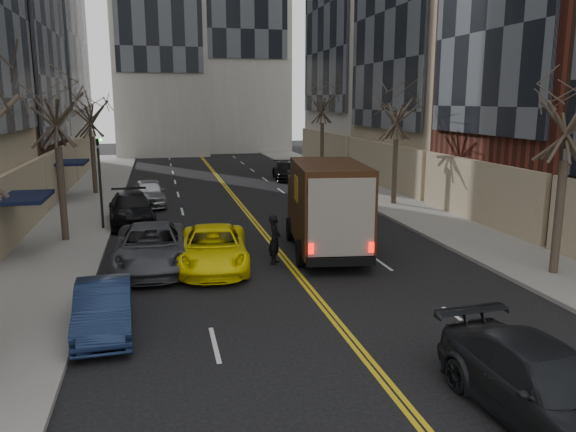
# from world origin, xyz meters

# --- Properties ---
(sidewalk_left) EXTENTS (4.00, 66.00, 0.15)m
(sidewalk_left) POSITION_xyz_m (-9.00, 27.00, 0.07)
(sidewalk_left) COLOR slate
(sidewalk_left) RESTS_ON ground
(sidewalk_right) EXTENTS (4.00, 66.00, 0.15)m
(sidewalk_right) POSITION_xyz_m (9.00, 27.00, 0.07)
(sidewalk_right) COLOR slate
(sidewalk_right) RESTS_ON ground
(tree_lf_mid) EXTENTS (3.20, 3.20, 8.91)m
(tree_lf_mid) POSITION_xyz_m (-8.80, 20.00, 6.60)
(tree_lf_mid) COLOR #382D23
(tree_lf_mid) RESTS_ON sidewalk_left
(tree_lf_far) EXTENTS (3.20, 3.20, 8.12)m
(tree_lf_far) POSITION_xyz_m (-8.80, 33.00, 6.02)
(tree_lf_far) COLOR #382D23
(tree_lf_far) RESTS_ON sidewalk_left
(tree_rt_near) EXTENTS (3.20, 3.20, 8.71)m
(tree_rt_near) POSITION_xyz_m (8.80, 11.00, 6.45)
(tree_rt_near) COLOR #382D23
(tree_rt_near) RESTS_ON sidewalk_right
(tree_rt_mid) EXTENTS (3.20, 3.20, 8.32)m
(tree_rt_mid) POSITION_xyz_m (8.80, 25.00, 6.17)
(tree_rt_mid) COLOR #382D23
(tree_rt_mid) RESTS_ON sidewalk_right
(tree_rt_far) EXTENTS (3.20, 3.20, 9.11)m
(tree_rt_far) POSITION_xyz_m (8.80, 40.00, 6.74)
(tree_rt_far) COLOR #382D23
(tree_rt_far) RESTS_ON sidewalk_right
(traffic_signal) EXTENTS (0.29, 0.26, 4.70)m
(traffic_signal) POSITION_xyz_m (-7.39, 22.00, 2.82)
(traffic_signal) COLOR black
(traffic_signal) RESTS_ON sidewalk_left
(ups_truck) EXTENTS (3.48, 7.10, 3.74)m
(ups_truck) POSITION_xyz_m (1.86, 15.86, 1.88)
(ups_truck) COLOR black
(ups_truck) RESTS_ON ground
(observer_sedan) EXTENTS (2.43, 5.34, 1.52)m
(observer_sedan) POSITION_xyz_m (2.33, 3.02, 0.76)
(observer_sedan) COLOR black
(observer_sedan) RESTS_ON ground
(taxi) EXTENTS (3.03, 5.65, 1.51)m
(taxi) POSITION_xyz_m (-2.85, 14.79, 0.75)
(taxi) COLOR #FFEC0A
(taxi) RESTS_ON ground
(pedestrian) EXTENTS (0.69, 0.81, 1.89)m
(pedestrian) POSITION_xyz_m (-0.50, 14.80, 0.95)
(pedestrian) COLOR black
(pedestrian) RESTS_ON ground
(parked_lf_b) EXTENTS (1.64, 4.19, 1.36)m
(parked_lf_b) POSITION_xyz_m (-6.30, 9.49, 0.68)
(parked_lf_b) COLOR #131F3E
(parked_lf_b) RESTS_ON ground
(parked_lf_c) EXTENTS (2.78, 5.79, 1.59)m
(parked_lf_c) POSITION_xyz_m (-5.10, 15.26, 0.80)
(parked_lf_c) COLOR #46474D
(parked_lf_c) RESTS_ON ground
(parked_lf_d) EXTENTS (2.58, 5.46, 1.54)m
(parked_lf_d) POSITION_xyz_m (-6.13, 23.37, 0.77)
(parked_lf_d) COLOR black
(parked_lf_d) RESTS_ON ground
(parked_lf_e) EXTENTS (2.06, 4.66, 1.56)m
(parked_lf_e) POSITION_xyz_m (-5.31, 28.30, 0.78)
(parked_lf_e) COLOR #A2A5A9
(parked_lf_e) RESTS_ON ground
(parked_rt_a) EXTENTS (1.75, 4.60, 1.50)m
(parked_rt_a) POSITION_xyz_m (5.10, 27.02, 0.75)
(parked_rt_a) COLOR #53575C
(parked_rt_a) RESTS_ON ground
(parked_rt_b) EXTENTS (2.60, 4.98, 1.34)m
(parked_rt_b) POSITION_xyz_m (6.30, 31.64, 0.67)
(parked_rt_b) COLOR #9FA1A6
(parked_rt_b) RESTS_ON ground
(parked_rt_c) EXTENTS (2.45, 4.92, 1.37)m
(parked_rt_c) POSITION_xyz_m (5.10, 37.38, 0.69)
(parked_rt_c) COLOR black
(parked_rt_c) RESTS_ON ground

